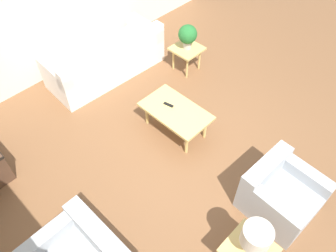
{
  "coord_description": "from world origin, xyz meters",
  "views": [
    {
      "loc": [
        -1.91,
        2.39,
        4.01
      ],
      "look_at": [
        0.2,
        0.23,
        0.55
      ],
      "focal_mm": 35.0,
      "sensor_mm": 36.0,
      "label": 1
    }
  ],
  "objects_px": {
    "side_table_lamp": "(249,252)",
    "armchair": "(280,194)",
    "sofa": "(107,61)",
    "coffee_table": "(176,112)",
    "table_lamp": "(256,237)",
    "side_table_plant": "(187,51)",
    "potted_plant": "(188,35)"
  },
  "relations": [
    {
      "from": "sofa",
      "to": "coffee_table",
      "type": "xyz_separation_m",
      "value": [
        -1.85,
        0.13,
        0.1
      ]
    },
    {
      "from": "sofa",
      "to": "side_table_lamp",
      "type": "xyz_separation_m",
      "value": [
        -3.88,
        1.11,
        0.1
      ]
    },
    {
      "from": "side_table_lamp",
      "to": "potted_plant",
      "type": "height_order",
      "value": "potted_plant"
    },
    {
      "from": "sofa",
      "to": "potted_plant",
      "type": "xyz_separation_m",
      "value": [
        -0.93,
        -1.14,
        0.45
      ]
    },
    {
      "from": "side_table_plant",
      "to": "side_table_lamp",
      "type": "distance_m",
      "value": 3.7
    },
    {
      "from": "coffee_table",
      "to": "side_table_lamp",
      "type": "height_order",
      "value": "side_table_lamp"
    },
    {
      "from": "side_table_plant",
      "to": "potted_plant",
      "type": "xyz_separation_m",
      "value": [
        0.0,
        0.0,
        0.34
      ]
    },
    {
      "from": "armchair",
      "to": "table_lamp",
      "type": "xyz_separation_m",
      "value": [
        -0.15,
        0.94,
        0.51
      ]
    },
    {
      "from": "side_table_plant",
      "to": "potted_plant",
      "type": "bearing_deg",
      "value": 0.0
    },
    {
      "from": "coffee_table",
      "to": "table_lamp",
      "type": "height_order",
      "value": "table_lamp"
    },
    {
      "from": "side_table_plant",
      "to": "potted_plant",
      "type": "relative_size",
      "value": 1.13
    },
    {
      "from": "side_table_plant",
      "to": "potted_plant",
      "type": "height_order",
      "value": "potted_plant"
    },
    {
      "from": "armchair",
      "to": "potted_plant",
      "type": "relative_size",
      "value": 1.94
    },
    {
      "from": "table_lamp",
      "to": "potted_plant",
      "type": "bearing_deg",
      "value": -37.32
    },
    {
      "from": "side_table_lamp",
      "to": "armchair",
      "type": "bearing_deg",
      "value": -80.69
    },
    {
      "from": "coffee_table",
      "to": "side_table_lamp",
      "type": "distance_m",
      "value": 2.25
    },
    {
      "from": "armchair",
      "to": "coffee_table",
      "type": "height_order",
      "value": "armchair"
    },
    {
      "from": "armchair",
      "to": "side_table_plant",
      "type": "distance_m",
      "value": 3.08
    },
    {
      "from": "potted_plant",
      "to": "table_lamp",
      "type": "xyz_separation_m",
      "value": [
        -2.94,
        2.24,
        0.05
      ]
    },
    {
      "from": "sofa",
      "to": "armchair",
      "type": "distance_m",
      "value": 3.73
    },
    {
      "from": "sofa",
      "to": "armchair",
      "type": "relative_size",
      "value": 2.47
    },
    {
      "from": "armchair",
      "to": "potted_plant",
      "type": "xyz_separation_m",
      "value": [
        2.79,
        -1.3,
        0.46
      ]
    },
    {
      "from": "armchair",
      "to": "side_table_plant",
      "type": "relative_size",
      "value": 1.72
    },
    {
      "from": "coffee_table",
      "to": "potted_plant",
      "type": "bearing_deg",
      "value": -54.14
    },
    {
      "from": "armchair",
      "to": "table_lamp",
      "type": "bearing_deg",
      "value": -167.9
    },
    {
      "from": "side_table_plant",
      "to": "table_lamp",
      "type": "distance_m",
      "value": 3.72
    },
    {
      "from": "coffee_table",
      "to": "potted_plant",
      "type": "distance_m",
      "value": 1.6
    },
    {
      "from": "coffee_table",
      "to": "table_lamp",
      "type": "distance_m",
      "value": 2.29
    },
    {
      "from": "sofa",
      "to": "table_lamp",
      "type": "distance_m",
      "value": 4.06
    },
    {
      "from": "sofa",
      "to": "table_lamp",
      "type": "bearing_deg",
      "value": 76.58
    },
    {
      "from": "side_table_plant",
      "to": "coffee_table",
      "type": "bearing_deg",
      "value": 125.86
    },
    {
      "from": "sofa",
      "to": "side_table_plant",
      "type": "height_order",
      "value": "sofa"
    }
  ]
}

